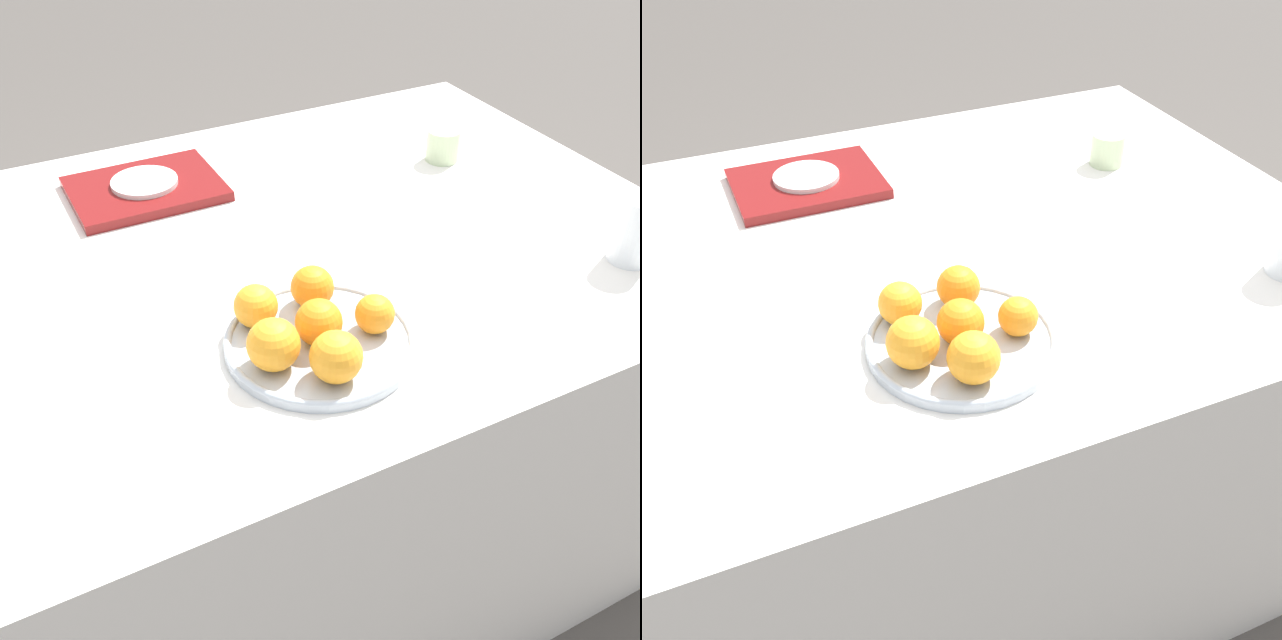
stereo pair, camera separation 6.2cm
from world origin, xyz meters
TOP-DOWN VIEW (x-y plane):
  - ground_plane at (0.00, 0.00)m, footprint 12.00×12.00m
  - table at (0.00, 0.00)m, footprint 1.44×1.08m
  - fruit_platter at (-0.09, -0.29)m, footprint 0.29×0.29m
  - orange_0 at (-0.10, -0.29)m, footprint 0.07×0.07m
  - orange_1 at (-0.18, -0.31)m, footprint 0.08×0.08m
  - orange_2 at (-0.01, -0.31)m, footprint 0.06×0.06m
  - orange_3 at (-0.11, -0.38)m, footprint 0.07×0.07m
  - orange_4 at (-0.06, -0.21)m, footprint 0.07×0.07m
  - orange_5 at (-0.16, -0.21)m, footprint 0.07×0.07m
  - water_glass at (0.49, -0.33)m, footprint 0.08×0.08m
  - serving_tray at (-0.18, 0.30)m, footprint 0.29×0.22m
  - side_plate at (-0.18, 0.30)m, footprint 0.13×0.13m
  - cup_1 at (0.43, 0.15)m, footprint 0.07×0.07m

SIDE VIEW (x-z plane):
  - ground_plane at x=0.00m, z-range 0.00..0.00m
  - table at x=0.00m, z-range 0.00..0.77m
  - fruit_platter at x=-0.09m, z-range 0.77..0.79m
  - serving_tray at x=-0.18m, z-range 0.77..0.79m
  - side_plate at x=-0.18m, z-range 0.79..0.80m
  - cup_1 at x=0.43m, z-range 0.77..0.84m
  - orange_2 at x=-0.01m, z-range 0.79..0.85m
  - orange_5 at x=-0.16m, z-range 0.79..0.85m
  - orange_4 at x=-0.06m, z-range 0.79..0.85m
  - orange_0 at x=-0.10m, z-range 0.79..0.86m
  - orange_3 at x=-0.11m, z-range 0.79..0.86m
  - orange_1 at x=-0.18m, z-range 0.79..0.86m
  - water_glass at x=0.49m, z-range 0.77..0.89m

